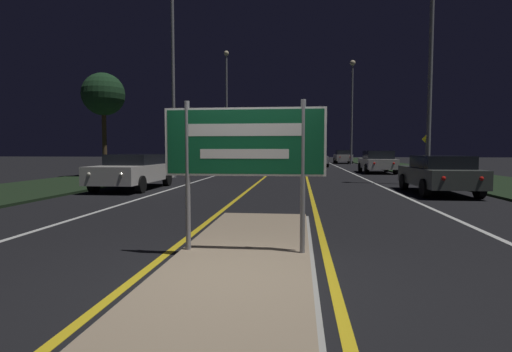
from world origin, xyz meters
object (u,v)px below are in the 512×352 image
(car_receding_2, at_px, (317,158))
(car_approaching_0, at_px, (134,170))
(streetlight_left_far, at_px, (227,97))
(streetlight_right_near, at_px, (431,56))
(streetlight_right_far, at_px, (352,97))
(car_receding_1, at_px, (377,161))
(car_receding_3, at_px, (343,157))
(streetlight_left_near, at_px, (173,62))
(car_receding_0, at_px, (439,174))
(car_approaching_1, at_px, (256,161))
(warning_sign, at_px, (426,149))
(highway_sign, at_px, (244,147))
(car_approaching_2, at_px, (261,159))

(car_receding_2, distance_m, car_approaching_0, 23.00)
(streetlight_left_far, relative_size, car_approaching_0, 2.35)
(streetlight_right_near, xyz_separation_m, car_receding_2, (-4.04, 18.43, -4.78))
(streetlight_right_far, bearing_deg, car_receding_1, -90.99)
(car_receding_3, bearing_deg, streetlight_left_near, -115.70)
(streetlight_left_far, height_order, car_receding_2, streetlight_left_far)
(streetlight_left_far, xyz_separation_m, car_receding_0, (11.85, -23.69, -5.88))
(streetlight_left_far, relative_size, streetlight_right_near, 1.22)
(car_receding_3, bearing_deg, car_approaching_0, -110.18)
(streetlight_right_far, distance_m, car_approaching_1, 17.86)
(car_receding_0, xyz_separation_m, car_receding_2, (-3.29, 22.11, 0.09))
(streetlight_right_far, relative_size, car_receding_0, 2.54)
(car_receding_3, relative_size, car_approaching_1, 0.95)
(streetlight_right_far, xyz_separation_m, car_approaching_0, (-11.84, -27.60, -6.27))
(streetlight_left_near, relative_size, car_receding_1, 2.32)
(streetlight_left_far, relative_size, warning_sign, 4.42)
(highway_sign, height_order, streetlight_right_far, streetlight_right_far)
(highway_sign, bearing_deg, warning_sign, 67.79)
(streetlight_left_near, bearing_deg, car_approaching_0, -86.19)
(streetlight_left_near, height_order, streetlight_right_far, streetlight_right_far)
(streetlight_left_near, height_order, car_receding_0, streetlight_left_near)
(streetlight_left_far, relative_size, car_receding_3, 2.50)
(car_approaching_2, xyz_separation_m, warning_sign, (12.20, -8.07, 0.84))
(streetlight_left_near, bearing_deg, car_receding_2, 60.95)
(car_receding_2, height_order, warning_sign, warning_sign)
(streetlight_right_near, bearing_deg, streetlight_left_far, 122.20)
(car_receding_0, height_order, car_receding_3, car_receding_3)
(car_receding_1, xyz_separation_m, car_approaching_1, (-8.17, 1.12, -0.00))
(streetlight_right_far, distance_m, car_receding_1, 16.77)
(highway_sign, xyz_separation_m, car_approaching_2, (-2.79, 31.11, -0.84))
(car_receding_1, bearing_deg, highway_sign, -105.25)
(car_approaching_0, height_order, car_approaching_2, car_approaching_0)
(highway_sign, relative_size, car_receding_3, 0.52)
(highway_sign, relative_size, streetlight_left_far, 0.21)
(highway_sign, distance_m, car_approaching_0, 11.11)
(streetlight_left_far, bearing_deg, car_receding_3, 32.84)
(streetlight_left_far, relative_size, car_approaching_2, 2.52)
(streetlight_right_near, xyz_separation_m, car_receding_3, (-0.72, 27.67, -4.80))
(car_receding_1, relative_size, car_approaching_2, 1.03)
(streetlight_right_near, bearing_deg, warning_sign, 73.61)
(streetlight_right_near, distance_m, car_receding_0, 6.15)
(streetlight_left_near, distance_m, car_approaching_1, 9.54)
(streetlight_right_near, relative_size, car_receding_2, 2.16)
(car_approaching_2, bearing_deg, car_receding_2, -0.54)
(warning_sign, bearing_deg, car_receding_3, 102.36)
(streetlight_left_near, xyz_separation_m, warning_sign, (15.53, 7.15, -4.73))
(car_approaching_0, bearing_deg, warning_sign, 41.88)
(warning_sign, bearing_deg, streetlight_right_near, -106.39)
(streetlight_left_near, height_order, car_receding_2, streetlight_left_near)
(car_approaching_0, relative_size, car_approaching_2, 1.07)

